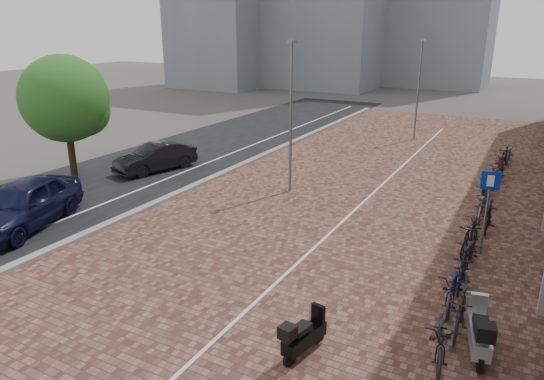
{
  "coord_description": "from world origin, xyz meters",
  "views": [
    {
      "loc": [
        7.9,
        -8.62,
        6.81
      ],
      "look_at": [
        0.0,
        6.0,
        1.3
      ],
      "focal_mm": 32.57,
      "sensor_mm": 36.0,
      "label": 1
    }
  ],
  "objects_px": {
    "car_navy": "(23,204)",
    "scooter_mid": "(304,334)",
    "car_dark": "(156,157)",
    "parking_sign": "(488,199)",
    "scooter_front": "(479,331)"
  },
  "relations": [
    {
      "from": "scooter_front",
      "to": "parking_sign",
      "type": "height_order",
      "value": "parking_sign"
    },
    {
      "from": "car_dark",
      "to": "scooter_front",
      "type": "relative_size",
      "value": 2.4
    },
    {
      "from": "scooter_front",
      "to": "scooter_mid",
      "type": "distance_m",
      "value": 3.77
    },
    {
      "from": "scooter_mid",
      "to": "car_navy",
      "type": "bearing_deg",
      "value": -177.42
    },
    {
      "from": "car_navy",
      "to": "car_dark",
      "type": "xyz_separation_m",
      "value": [
        -0.76,
        7.82,
        -0.17
      ]
    },
    {
      "from": "car_dark",
      "to": "parking_sign",
      "type": "relative_size",
      "value": 1.52
    },
    {
      "from": "car_dark",
      "to": "scooter_mid",
      "type": "relative_size",
      "value": 2.81
    },
    {
      "from": "car_dark",
      "to": "parking_sign",
      "type": "xyz_separation_m",
      "value": [
        15.36,
        -2.52,
        1.18
      ]
    },
    {
      "from": "car_dark",
      "to": "parking_sign",
      "type": "distance_m",
      "value": 15.61
    },
    {
      "from": "car_navy",
      "to": "scooter_mid",
      "type": "height_order",
      "value": "car_navy"
    },
    {
      "from": "car_navy",
      "to": "scooter_front",
      "type": "height_order",
      "value": "car_navy"
    },
    {
      "from": "car_navy",
      "to": "car_dark",
      "type": "height_order",
      "value": "car_navy"
    },
    {
      "from": "parking_sign",
      "to": "scooter_front",
      "type": "bearing_deg",
      "value": -101.99
    },
    {
      "from": "car_dark",
      "to": "parking_sign",
      "type": "height_order",
      "value": "parking_sign"
    },
    {
      "from": "scooter_front",
      "to": "parking_sign",
      "type": "xyz_separation_m",
      "value": [
        -0.53,
        5.37,
        1.26
      ]
    }
  ]
}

